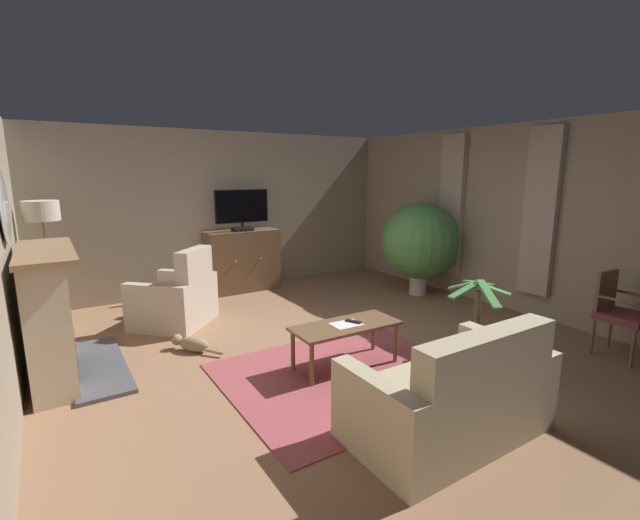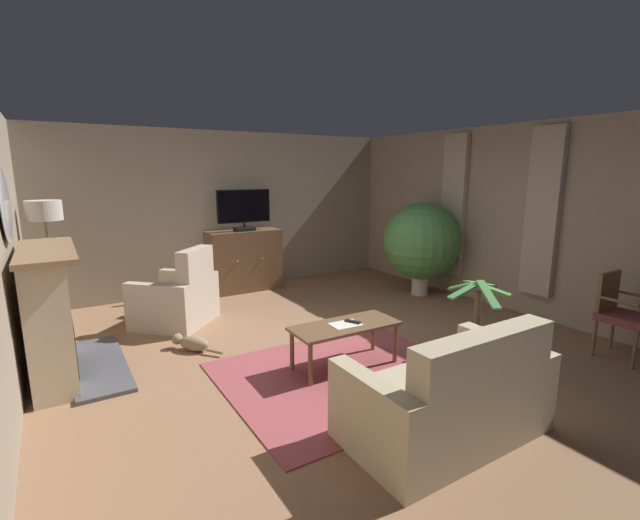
# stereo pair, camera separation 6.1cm
# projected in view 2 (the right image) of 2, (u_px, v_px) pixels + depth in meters

# --- Properties ---
(ground_plane) EXTENTS (6.54, 7.17, 0.04)m
(ground_plane) POSITION_uv_depth(u_px,v_px,m) (339.00, 352.00, 4.91)
(ground_plane) COLOR #936B4C
(wall_back) EXTENTS (6.54, 0.10, 2.64)m
(wall_back) POSITION_uv_depth(u_px,v_px,m) (230.00, 211.00, 7.42)
(wall_back) COLOR gray
(wall_back) RESTS_ON ground_plane
(wall_right_with_window) EXTENTS (0.10, 7.17, 2.64)m
(wall_right_with_window) POSITION_uv_depth(u_px,v_px,m) (515.00, 219.00, 6.20)
(wall_right_with_window) COLOR gray
(wall_right_with_window) RESTS_ON ground_plane
(curtain_panel_near) EXTENTS (0.10, 0.44, 2.22)m
(curtain_panel_near) POSITION_uv_depth(u_px,v_px,m) (543.00, 213.00, 5.73)
(curtain_panel_near) COLOR #B2A393
(curtain_panel_far) EXTENTS (0.10, 0.44, 2.22)m
(curtain_panel_far) POSITION_uv_depth(u_px,v_px,m) (454.00, 205.00, 6.98)
(curtain_panel_far) COLOR #B2A393
(rug_central) EXTENTS (2.31, 1.96, 0.01)m
(rug_central) POSITION_uv_depth(u_px,v_px,m) (344.00, 374.00, 4.32)
(rug_central) COLOR #9E474C
(rug_central) RESTS_ON ground_plane
(fireplace) EXTENTS (0.82, 1.55, 1.27)m
(fireplace) POSITION_uv_depth(u_px,v_px,m) (53.00, 317.00, 4.20)
(fireplace) COLOR #4C4C51
(fireplace) RESTS_ON ground_plane
(wall_mirror_oval) EXTENTS (0.06, 0.87, 0.68)m
(wall_mirror_oval) POSITION_uv_depth(u_px,v_px,m) (5.00, 206.00, 3.86)
(wall_mirror_oval) COLOR #B2B7BF
(tv_cabinet) EXTENTS (1.21, 0.50, 1.02)m
(tv_cabinet) POSITION_uv_depth(u_px,v_px,m) (245.00, 262.00, 7.34)
(tv_cabinet) COLOR #4A3523
(tv_cabinet) RESTS_ON ground_plane
(television) EXTENTS (0.90, 0.20, 0.68)m
(television) POSITION_uv_depth(u_px,v_px,m) (244.00, 209.00, 7.12)
(television) COLOR black
(television) RESTS_ON tv_cabinet
(coffee_table) EXTENTS (1.13, 0.50, 0.46)m
(coffee_table) POSITION_uv_depth(u_px,v_px,m) (345.00, 329.00, 4.42)
(coffee_table) COLOR brown
(coffee_table) RESTS_ON ground_plane
(tv_remote) EXTENTS (0.12, 0.17, 0.02)m
(tv_remote) POSITION_uv_depth(u_px,v_px,m) (353.00, 322.00, 4.46)
(tv_remote) COLOR black
(tv_remote) RESTS_ON coffee_table
(folded_newspaper) EXTENTS (0.31, 0.24, 0.01)m
(folded_newspaper) POSITION_uv_depth(u_px,v_px,m) (346.00, 324.00, 4.40)
(folded_newspaper) COLOR silver
(folded_newspaper) RESTS_ON coffee_table
(sofa_floral) EXTENTS (1.54, 0.86, 0.92)m
(sofa_floral) POSITION_uv_depth(u_px,v_px,m) (450.00, 399.00, 3.25)
(sofa_floral) COLOR tan
(sofa_floral) RESTS_ON ground_plane
(armchair_facing_sofa) EXTENTS (1.24, 1.24, 1.02)m
(armchair_facing_sofa) POSITION_uv_depth(u_px,v_px,m) (178.00, 300.00, 5.73)
(armchair_facing_sofa) COLOR #C6B29E
(armchair_facing_sofa) RESTS_ON ground_plane
(side_chair_mid_row) EXTENTS (0.46, 0.45, 0.92)m
(side_chair_mid_row) POSITION_uv_depth(u_px,v_px,m) (621.00, 312.00, 4.66)
(side_chair_mid_row) COLOR brown
(side_chair_mid_row) RESTS_ON ground_plane
(potted_plant_tall_palm_by_window) EXTENTS (0.70, 0.79, 0.93)m
(potted_plant_tall_palm_by_window) POSITION_uv_depth(u_px,v_px,m) (474.00, 350.00, 4.46)
(potted_plant_tall_palm_by_window) COLOR beige
(potted_plant_tall_palm_by_window) RESTS_ON ground_plane
(potted_plant_on_hearth_side) EXTENTS (1.23, 1.23, 1.50)m
(potted_plant_on_hearth_side) POSITION_uv_depth(u_px,v_px,m) (422.00, 242.00, 6.99)
(potted_plant_on_hearth_side) COLOR beige
(potted_plant_on_hearth_side) RESTS_ON ground_plane
(cat) EXTENTS (0.43, 0.58, 0.19)m
(cat) POSITION_uv_depth(u_px,v_px,m) (192.00, 343.00, 4.89)
(cat) COLOR #937A5B
(cat) RESTS_ON ground_plane
(floor_lamp) EXTENTS (0.41, 0.41, 1.63)m
(floor_lamp) POSITION_uv_depth(u_px,v_px,m) (45.00, 220.00, 5.44)
(floor_lamp) COLOR #4C4233
(floor_lamp) RESTS_ON ground_plane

